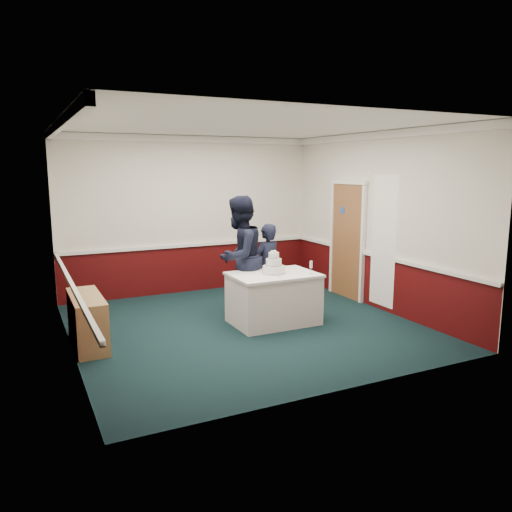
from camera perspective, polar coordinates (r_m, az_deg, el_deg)
name	(u,v)px	position (r m, az deg, el deg)	size (l,w,h in m)	color
ground	(245,326)	(7.74, -1.27, -8.01)	(5.00, 5.00, 0.00)	black
room_shell	(233,196)	(7.96, -2.65, 6.92)	(5.00, 5.00, 3.00)	silver
sideboard	(88,321)	(7.20, -18.70, -7.01)	(0.41, 1.20, 0.70)	#A98B52
cake_table	(274,298)	(7.79, 2.02, -4.81)	(1.32, 0.92, 0.79)	white
wedding_cake	(274,267)	(7.68, 2.04, -1.21)	(0.35, 0.35, 0.36)	white
cake_knife	(278,276)	(7.51, 2.55, -2.30)	(0.01, 0.22, 0.01)	silver
champagne_flute	(311,265)	(7.68, 6.32, -1.05)	(0.05, 0.05, 0.21)	silver
person_man	(239,257)	(8.04, -1.91, -0.10)	(0.95, 0.74, 1.96)	black
person_woman	(267,268)	(8.30, 1.24, -1.42)	(0.55, 0.36, 1.50)	black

